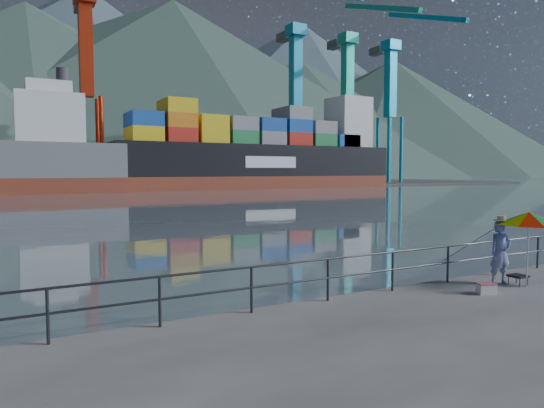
% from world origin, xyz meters
% --- Properties ---
extents(harbor_water, '(500.00, 280.00, 0.00)m').
position_xyz_m(harbor_water, '(0.00, 130.00, 0.00)').
color(harbor_water, slate).
rests_on(harbor_water, ground).
extents(far_dock, '(200.00, 40.00, 0.40)m').
position_xyz_m(far_dock, '(10.00, 93.00, 0.00)').
color(far_dock, '#514F4C').
rests_on(far_dock, ground).
extents(guardrail, '(22.00, 0.06, 1.03)m').
position_xyz_m(guardrail, '(0.00, 1.70, 0.52)').
color(guardrail, '#2D3033').
rests_on(guardrail, ground).
extents(mountains, '(600.00, 332.80, 80.00)m').
position_xyz_m(mountains, '(38.82, 207.75, 35.55)').
color(mountains, '#385147').
rests_on(mountains, ground).
extents(port_cranes, '(116.00, 28.00, 38.40)m').
position_xyz_m(port_cranes, '(31.00, 84.00, 16.00)').
color(port_cranes, red).
rests_on(port_cranes, ground).
extents(container_stacks, '(58.00, 8.40, 7.80)m').
position_xyz_m(container_stacks, '(37.30, 93.89, 2.64)').
color(container_stacks, gray).
rests_on(container_stacks, ground).
extents(fisherman, '(0.70, 0.54, 1.71)m').
position_xyz_m(fisherman, '(4.07, 0.88, 0.86)').
color(fisherman, navy).
rests_on(fisherman, ground).
extents(beach_umbrella, '(2.04, 2.04, 1.98)m').
position_xyz_m(beach_umbrella, '(4.45, 0.35, 1.81)').
color(beach_umbrella, white).
rests_on(beach_umbrella, ground).
extents(folding_stool, '(0.42, 0.42, 0.28)m').
position_xyz_m(folding_stool, '(4.40, 0.56, 0.15)').
color(folding_stool, black).
rests_on(folding_stool, ground).
extents(cooler_bag, '(0.50, 0.43, 0.25)m').
position_xyz_m(cooler_bag, '(2.84, 0.34, 0.12)').
color(cooler_bag, white).
rests_on(cooler_bag, ground).
extents(fishing_rod, '(0.15, 1.70, 1.20)m').
position_xyz_m(fishing_rod, '(4.05, 1.95, 0.00)').
color(fishing_rod, black).
rests_on(fishing_rod, ground).
extents(container_ship, '(52.93, 8.82, 18.10)m').
position_xyz_m(container_ship, '(34.74, 72.05, 5.90)').
color(container_ship, brown).
rests_on(container_ship, ground).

